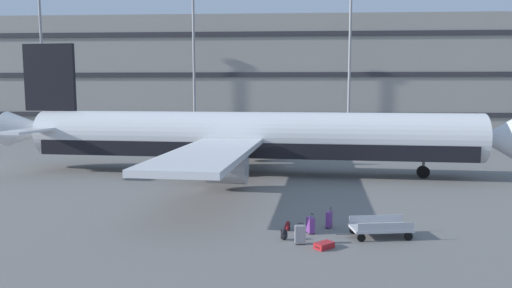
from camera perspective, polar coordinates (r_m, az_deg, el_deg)
The scene contains 13 objects.
ground_plane at distance 35.59m, azimuth 1.52°, elevation -3.88°, with size 600.00×600.00×0.00m, color slate.
terminal_structure at distance 78.72m, azimuth 2.38°, elevation 8.25°, with size 129.03×18.47×17.72m.
airliner at distance 36.09m, azimuth -1.39°, elevation 0.82°, with size 40.14×32.57×10.21m.
light_mast_far_left at distance 73.68m, azimuth -24.77°, elevation 10.68°, with size 1.80×0.50×21.76m.
light_mast_left at distance 66.49m, azimuth -7.62°, elevation 10.88°, with size 1.80×0.50×19.86m.
light_mast_center_left at distance 66.30m, azimuth 11.46°, elevation 12.99°, with size 1.80×0.50×24.70m.
suitcase_silver at distance 22.41m, azimuth 8.93°, elevation -9.08°, with size 0.35×0.46×0.97m.
suitcase_upright at distance 21.46m, azimuth 6.68°, elevation -9.80°, with size 0.40×0.49×0.91m.
suitcase_large at distance 19.66m, azimuth 8.35°, elevation -12.18°, with size 0.90×0.87×0.25m.
suitcase_purple at distance 19.95m, azimuth 5.42°, elevation -10.96°, with size 0.46×0.29×0.93m.
backpack_black at distance 20.48m, azimuth 3.48°, elevation -11.02°, with size 0.39×0.36×0.55m.
backpack_red at distance 21.80m, azimuth 3.86°, elevation -10.00°, with size 0.27×0.35×0.50m.
baggage_cart at distance 21.49m, azimuth 14.99°, elevation -9.87°, with size 3.36×1.65×0.82m.
Camera 1 is at (0.90, -35.00, 6.38)m, focal length 32.67 mm.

